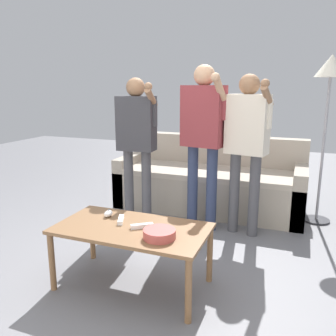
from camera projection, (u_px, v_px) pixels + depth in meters
ground_plane at (139, 265)px, 2.90m from camera, size 12.00×12.00×0.00m
couch at (210, 183)px, 4.23m from camera, size 2.16×0.85×0.84m
coffee_table at (132, 234)px, 2.51m from camera, size 1.08×0.58×0.46m
snack_bowl at (159, 234)px, 2.31m from camera, size 0.22×0.22×0.06m
game_remote_nunchuk at (108, 214)px, 2.69m from camera, size 0.06×0.09×0.05m
floor_lamp at (330, 80)px, 3.51m from camera, size 0.32×0.32×1.74m
player_left at (137, 134)px, 3.58m from camera, size 0.46×0.30×1.52m
player_center at (203, 129)px, 3.44m from camera, size 0.47×0.42×1.64m
player_right at (247, 136)px, 3.31m from camera, size 0.45×0.38×1.55m
game_remote_wand_near at (121, 220)px, 2.60m from camera, size 0.09×0.15×0.03m
game_remote_wand_far at (142, 226)px, 2.48m from camera, size 0.15×0.12×0.03m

